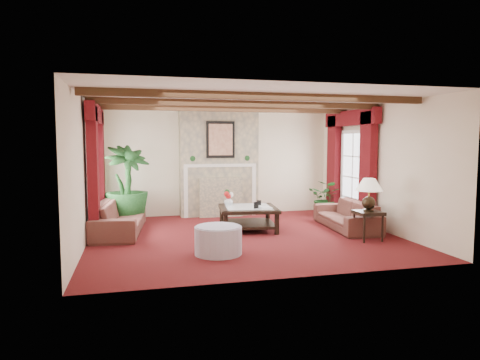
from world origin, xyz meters
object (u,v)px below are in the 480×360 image
object	(u,v)px
sofa_left	(120,212)
coffee_table	(248,218)
side_table	(368,226)
sofa_right	(346,210)
ottoman	(218,240)
potted_palm	(127,202)

from	to	relation	value
sofa_left	coffee_table	distance (m)	2.70
side_table	sofa_right	bearing A→B (deg)	83.19
coffee_table	ottoman	bearing A→B (deg)	-111.48
sofa_left	potted_palm	distance (m)	0.98
side_table	ottoman	distance (m)	3.02
ottoman	potted_palm	bearing A→B (deg)	116.15
side_table	potted_palm	bearing A→B (deg)	148.39
side_table	coffee_table	bearing A→B (deg)	143.01
sofa_left	coffee_table	bearing A→B (deg)	-90.61
sofa_right	potted_palm	size ratio (longest dim) A/B	1.00
sofa_right	side_table	xyz separation A→B (m)	(-0.13, -1.13, -0.12)
sofa_left	sofa_right	size ratio (longest dim) A/B	1.10
coffee_table	sofa_left	bearing A→B (deg)	-179.38
potted_palm	coffee_table	bearing A→B (deg)	-26.89
coffee_table	side_table	distance (m)	2.50
sofa_right	ottoman	xyz separation A→B (m)	(-3.14, -1.45, -0.17)
potted_palm	ottoman	size ratio (longest dim) A/B	2.60
sofa_left	sofa_right	xyz separation A→B (m)	(4.81, -0.69, -0.04)
sofa_right	potted_palm	bearing A→B (deg)	-104.96
sofa_left	ottoman	world-z (taller)	sofa_left
sofa_left	potted_palm	xyz separation A→B (m)	(0.14, 0.97, 0.07)
coffee_table	ottoman	size ratio (longest dim) A/B	1.51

